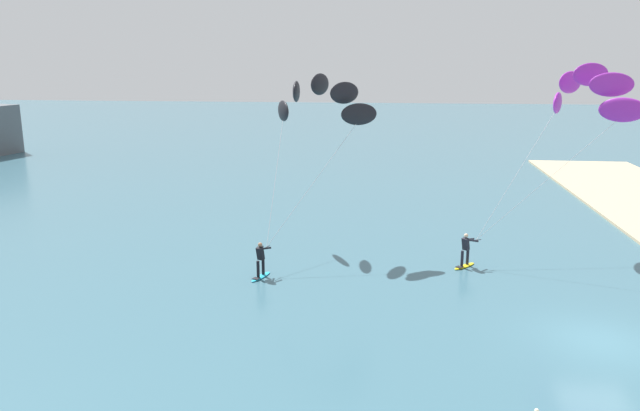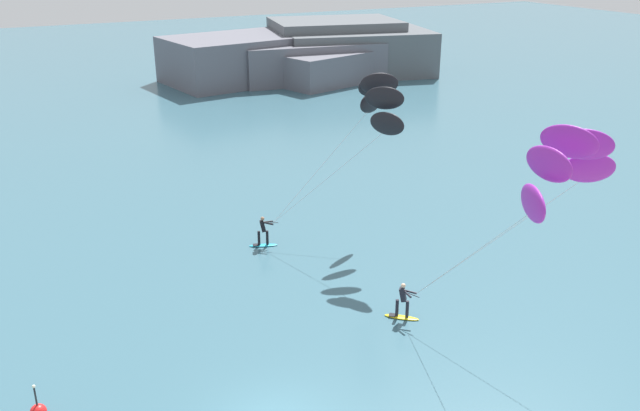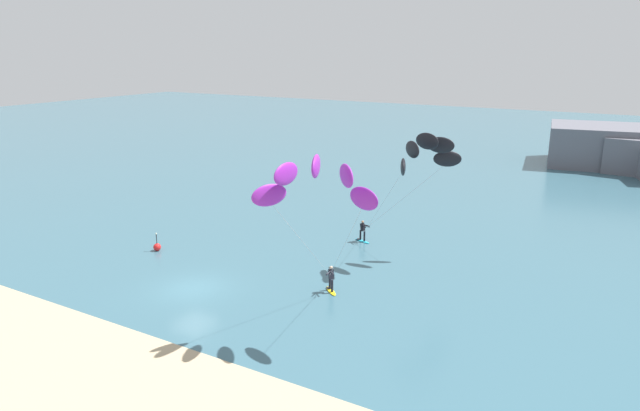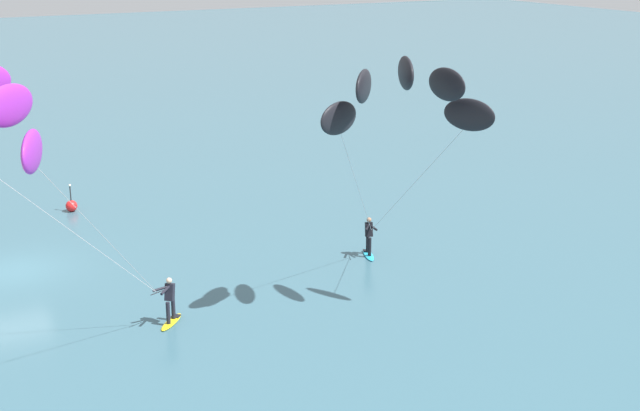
% 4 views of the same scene
% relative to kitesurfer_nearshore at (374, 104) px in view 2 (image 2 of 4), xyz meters
% --- Properties ---
extents(kitesurfer_nearshore, '(8.09, 5.61, 9.09)m').
position_rel_kitesurfer_nearshore_xyz_m(kitesurfer_nearshore, '(0.00, 0.00, 0.00)').
color(kitesurfer_nearshore, '#23ADD1').
rests_on(kitesurfer_nearshore, ground).
extents(kitesurfer_mid_water, '(6.10, 8.18, 9.64)m').
position_rel_kitesurfer_nearshore_xyz_m(kitesurfer_mid_water, '(-0.61, -12.96, 0.51)').
color(kitesurfer_mid_water, yellow).
rests_on(kitesurfer_mid_water, ground).
extents(marker_buoy, '(0.56, 0.56, 1.38)m').
position_rel_kitesurfer_nearshore_xyz_m(marker_buoy, '(-17.52, -7.47, -7.24)').
color(marker_buoy, red).
rests_on(marker_buoy, ground).
extents(distant_headland, '(32.17, 17.77, 6.11)m').
position_rel_kitesurfer_nearshore_xyz_m(distant_headland, '(18.58, 43.80, -5.11)').
color(distant_headland, slate).
rests_on(distant_headland, ground).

